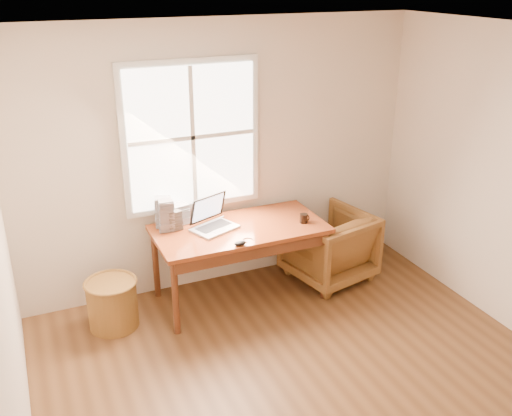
{
  "coord_description": "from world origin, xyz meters",
  "views": [
    {
      "loc": [
        -1.8,
        -2.7,
        2.97
      ],
      "look_at": [
        0.1,
        1.65,
        0.98
      ],
      "focal_mm": 40.0,
      "sensor_mm": 36.0,
      "label": 1
    }
  ],
  "objects_px": {
    "wicker_stool": "(113,304)",
    "coffee_mug": "(304,218)",
    "desk": "(240,229)",
    "armchair": "(329,246)",
    "laptop": "(214,214)",
    "cd_stack_a": "(164,212)"
  },
  "relations": [
    {
      "from": "armchair",
      "to": "laptop",
      "type": "relative_size",
      "value": 1.76
    },
    {
      "from": "laptop",
      "to": "cd_stack_a",
      "type": "xyz_separation_m",
      "value": [
        -0.41,
        0.26,
        -0.01
      ]
    },
    {
      "from": "wicker_stool",
      "to": "laptop",
      "type": "relative_size",
      "value": 0.99
    },
    {
      "from": "armchair",
      "to": "wicker_stool",
      "type": "xyz_separation_m",
      "value": [
        -2.21,
        0.0,
        -0.14
      ]
    },
    {
      "from": "laptop",
      "to": "cd_stack_a",
      "type": "distance_m",
      "value": 0.48
    },
    {
      "from": "cd_stack_a",
      "to": "laptop",
      "type": "bearing_deg",
      "value": -32.75
    },
    {
      "from": "cd_stack_a",
      "to": "wicker_stool",
      "type": "bearing_deg",
      "value": -152.87
    },
    {
      "from": "desk",
      "to": "laptop",
      "type": "bearing_deg",
      "value": 169.69
    },
    {
      "from": "wicker_stool",
      "to": "armchair",
      "type": "bearing_deg",
      "value": 0.0
    },
    {
      "from": "desk",
      "to": "armchair",
      "type": "relative_size",
      "value": 2.03
    },
    {
      "from": "laptop",
      "to": "coffee_mug",
      "type": "xyz_separation_m",
      "value": [
        0.83,
        -0.19,
        -0.12
      ]
    },
    {
      "from": "laptop",
      "to": "cd_stack_a",
      "type": "relative_size",
      "value": 1.52
    },
    {
      "from": "coffee_mug",
      "to": "cd_stack_a",
      "type": "distance_m",
      "value": 1.32
    },
    {
      "from": "desk",
      "to": "wicker_stool",
      "type": "xyz_separation_m",
      "value": [
        -1.23,
        0.0,
        -0.51
      ]
    },
    {
      "from": "laptop",
      "to": "coffee_mug",
      "type": "height_order",
      "value": "laptop"
    },
    {
      "from": "wicker_stool",
      "to": "coffee_mug",
      "type": "xyz_separation_m",
      "value": [
        1.83,
        -0.15,
        0.57
      ]
    },
    {
      "from": "wicker_stool",
      "to": "laptop",
      "type": "bearing_deg",
      "value": 2.41
    },
    {
      "from": "desk",
      "to": "coffee_mug",
      "type": "bearing_deg",
      "value": -13.6
    },
    {
      "from": "desk",
      "to": "coffee_mug",
      "type": "distance_m",
      "value": 0.62
    },
    {
      "from": "wicker_stool",
      "to": "coffee_mug",
      "type": "relative_size",
      "value": 5.09
    },
    {
      "from": "wicker_stool",
      "to": "coffee_mug",
      "type": "height_order",
      "value": "coffee_mug"
    },
    {
      "from": "wicker_stool",
      "to": "cd_stack_a",
      "type": "distance_m",
      "value": 0.95
    }
  ]
}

